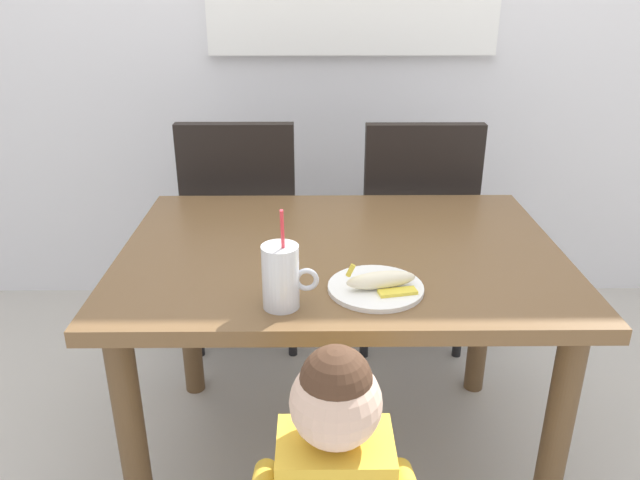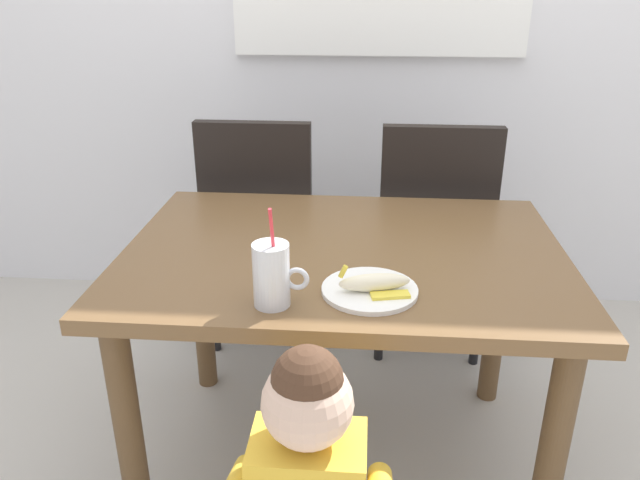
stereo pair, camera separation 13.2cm
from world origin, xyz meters
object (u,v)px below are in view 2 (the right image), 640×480
object	(u,v)px
dining_chair_left	(262,220)
peeled_banana	(375,283)
dining_chair_right	(433,227)
dining_table	(343,284)
milk_cup	(272,278)
snack_plate	(370,290)

from	to	relation	value
dining_chair_left	peeled_banana	bearing A→B (deg)	114.81
dining_chair_right	peeled_banana	bearing A→B (deg)	76.24
dining_table	dining_chair_left	bearing A→B (deg)	117.25
dining_table	dining_chair_right	xyz separation A→B (m)	(0.32, 0.67, -0.09)
dining_table	dining_chair_left	world-z (taller)	dining_chair_left
dining_table	dining_chair_left	distance (m)	0.78
dining_chair_left	dining_chair_right	bearing A→B (deg)	178.84
dining_chair_right	milk_cup	distance (m)	1.14
snack_plate	peeled_banana	distance (m)	0.03
dining_chair_left	snack_plate	size ratio (longest dim) A/B	4.17
dining_table	dining_chair_right	size ratio (longest dim) A/B	1.26
dining_table	milk_cup	world-z (taller)	milk_cup
milk_cup	dining_chair_right	bearing A→B (deg)	65.21
dining_table	snack_plate	size ratio (longest dim) A/B	5.26
dining_chair_left	snack_plate	distance (m)	1.05
dining_table	milk_cup	size ratio (longest dim) A/B	4.86
dining_chair_left	dining_chair_right	distance (m)	0.67
peeled_banana	dining_chair_right	bearing A→B (deg)	76.24
milk_cup	dining_table	bearing A→B (deg)	65.82
dining_chair_right	milk_cup	bearing A→B (deg)	65.21
dining_table	dining_chair_right	distance (m)	0.75
snack_plate	dining_chair_right	bearing A→B (deg)	75.34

